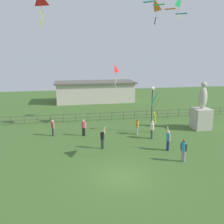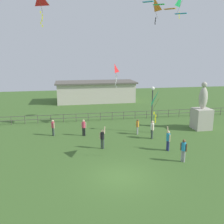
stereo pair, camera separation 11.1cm
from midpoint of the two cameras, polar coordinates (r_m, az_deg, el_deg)
The scene contains 17 objects.
ground_plane at distance 16.60m, azimuth 2.12°, elevation -14.67°, with size 80.00×80.00×0.00m, color #3D6028.
statue_monument at distance 27.62m, azimuth 20.01°, elevation -0.47°, with size 1.72×1.72×4.98m.
lamppost at distance 24.68m, azimuth 9.37°, elevation 2.80°, with size 0.36×0.36×4.65m.
person_0 at distance 23.42m, azimuth 9.33°, elevation -3.73°, with size 0.32×0.52×1.73m.
person_1 at distance 24.08m, azimuth -6.38°, elevation -3.33°, with size 0.47×0.30×1.61m.
person_2 at distance 20.85m, azimuth 12.90°, elevation -6.05°, with size 0.31×0.53×1.98m.
person_4 at distance 24.49m, azimuth 5.99°, elevation -3.15°, with size 0.28×0.44×1.53m.
person_5 at distance 20.74m, azimuth -2.06°, elevation -5.87°, with size 0.46×0.39×1.94m.
person_6 at distance 24.63m, azimuth -13.26°, elevation -3.27°, with size 0.30×0.42×1.58m.
person_7 at distance 19.05m, azimuth 16.24°, elevation -8.15°, with size 0.38×0.41×1.73m.
kite_0 at distance 28.56m, azimuth 15.98°, elevation 23.41°, with size 1.11×1.11×2.42m.
kite_2 at distance 23.50m, azimuth -16.19°, elevation 23.40°, with size 1.11×0.85×2.75m.
kite_4 at distance 24.86m, azimuth 9.53°, elevation 23.04°, with size 0.98×1.00×2.34m.
kite_5 at distance 26.61m, azimuth 0.71°, elevation 9.78°, with size 0.84×1.20×2.52m.
kite_6 at distance 17.71m, azimuth 10.91°, elevation 3.04°, with size 0.95×1.25×2.42m.
waterfront_railing at distance 29.35m, azimuth -4.24°, elevation -0.85°, with size 36.00×0.06×0.95m.
pavilion_building at distance 41.04m, azimuth -3.68°, elevation 4.72°, with size 12.92×5.23×3.31m.
Camera 2 is at (-3.14, -14.32, 7.79)m, focal length 39.88 mm.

